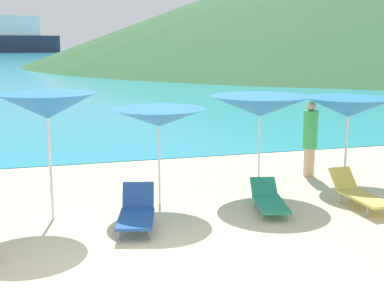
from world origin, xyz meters
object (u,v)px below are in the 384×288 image
(lounge_chair_2, at_px, (358,192))
(umbrella_6, at_px, (348,107))
(lounge_chair_0, at_px, (137,212))
(umbrella_3, at_px, (47,106))
(umbrella_4, at_px, (159,118))
(beachgoer_2, at_px, (310,137))
(umbrella_5, at_px, (260,106))
(lounge_chair_6, at_px, (269,199))

(lounge_chair_2, bearing_deg, umbrella_6, 65.11)
(lounge_chair_0, bearing_deg, umbrella_3, 161.25)
(umbrella_4, relative_size, beachgoer_2, 1.09)
(umbrella_4, bearing_deg, umbrella_5, 7.89)
(umbrella_6, xyz_separation_m, beachgoer_2, (-0.58, 0.69, -0.80))
(umbrella_4, distance_m, lounge_chair_6, 2.74)
(umbrella_4, relative_size, lounge_chair_0, 1.39)
(lounge_chair_6, distance_m, beachgoer_2, 3.18)
(umbrella_4, xyz_separation_m, umbrella_5, (2.34, 0.32, 0.12))
(umbrella_3, height_order, umbrella_6, umbrella_3)
(lounge_chair_6, bearing_deg, lounge_chair_2, 4.30)
(umbrella_3, distance_m, umbrella_6, 6.91)
(umbrella_3, height_order, beachgoer_2, umbrella_3)
(lounge_chair_2, bearing_deg, umbrella_4, 161.56)
(lounge_chair_0, xyz_separation_m, lounge_chair_6, (2.71, 0.31, -0.08))
(lounge_chair_2, bearing_deg, umbrella_3, 171.20)
(umbrella_5, height_order, lounge_chair_2, umbrella_5)
(lounge_chair_0, distance_m, lounge_chair_6, 2.73)
(lounge_chair_0, relative_size, lounge_chair_6, 0.89)
(beachgoer_2, bearing_deg, lounge_chair_2, -40.46)
(umbrella_3, relative_size, lounge_chair_2, 1.44)
(umbrella_3, height_order, lounge_chair_6, umbrella_3)
(lounge_chair_2, xyz_separation_m, beachgoer_2, (0.26, 2.53, 0.70))
(lounge_chair_0, distance_m, lounge_chair_2, 4.56)
(umbrella_6, bearing_deg, umbrella_3, -172.28)
(umbrella_6, xyz_separation_m, lounge_chair_2, (-0.85, -1.84, -1.50))
(umbrella_5, bearing_deg, beachgoer_2, 27.81)
(umbrella_6, bearing_deg, lounge_chair_6, -150.08)
(umbrella_4, relative_size, lounge_chair_2, 1.25)
(lounge_chair_0, xyz_separation_m, beachgoer_2, (4.82, 2.55, 0.68))
(umbrella_3, xyz_separation_m, lounge_chair_0, (1.43, -0.93, -1.84))
(umbrella_3, distance_m, umbrella_5, 4.54)
(umbrella_6, distance_m, lounge_chair_6, 3.48)
(umbrella_3, relative_size, beachgoer_2, 1.27)
(umbrella_4, distance_m, umbrella_6, 4.73)
(umbrella_3, distance_m, lounge_chair_6, 4.61)
(lounge_chair_6, relative_size, beachgoer_2, 0.88)
(lounge_chair_6, height_order, beachgoer_2, beachgoer_2)
(umbrella_5, relative_size, lounge_chair_2, 1.34)
(lounge_chair_2, distance_m, lounge_chair_6, 1.87)
(umbrella_4, bearing_deg, lounge_chair_2, -18.28)
(beachgoer_2, bearing_deg, umbrella_4, -107.51)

